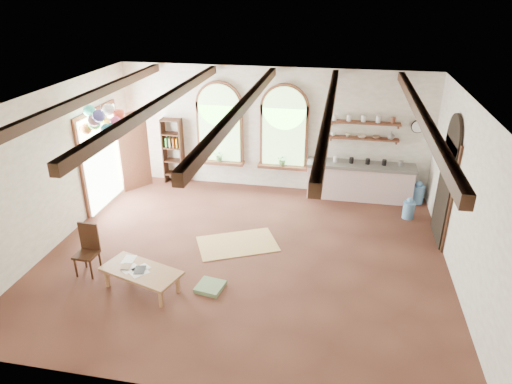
% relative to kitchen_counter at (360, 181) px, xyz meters
% --- Properties ---
extents(floor, '(8.00, 8.00, 0.00)m').
position_rel_kitchen_counter_xyz_m(floor, '(-2.30, -3.20, -0.48)').
color(floor, brown).
rests_on(floor, ground).
extents(ceiling_beams, '(6.20, 6.80, 0.18)m').
position_rel_kitchen_counter_xyz_m(ceiling_beams, '(-2.30, -3.20, 2.62)').
color(ceiling_beams, '#3C1F13').
rests_on(ceiling_beams, ceiling).
extents(window_left, '(1.30, 0.28, 2.20)m').
position_rel_kitchen_counter_xyz_m(window_left, '(-3.70, 0.23, 1.16)').
color(window_left, brown).
rests_on(window_left, floor).
extents(window_right, '(1.30, 0.28, 2.20)m').
position_rel_kitchen_counter_xyz_m(window_right, '(-2.00, 0.23, 1.16)').
color(window_right, brown).
rests_on(window_right, floor).
extents(left_doorway, '(0.10, 1.90, 2.50)m').
position_rel_kitchen_counter_xyz_m(left_doorway, '(-6.25, -1.40, 0.67)').
color(left_doorway, brown).
rests_on(left_doorway, floor).
extents(right_doorway, '(0.10, 1.30, 2.40)m').
position_rel_kitchen_counter_xyz_m(right_doorway, '(1.65, -1.70, 0.62)').
color(right_doorway, black).
rests_on(right_doorway, floor).
extents(kitchen_counter, '(2.68, 0.62, 0.94)m').
position_rel_kitchen_counter_xyz_m(kitchen_counter, '(0.00, 0.00, 0.00)').
color(kitchen_counter, beige).
rests_on(kitchen_counter, floor).
extents(wall_shelf_lower, '(1.70, 0.24, 0.04)m').
position_rel_kitchen_counter_xyz_m(wall_shelf_lower, '(0.00, 0.18, 1.07)').
color(wall_shelf_lower, brown).
rests_on(wall_shelf_lower, wall_back).
extents(wall_shelf_upper, '(1.70, 0.24, 0.04)m').
position_rel_kitchen_counter_xyz_m(wall_shelf_upper, '(0.00, 0.18, 1.47)').
color(wall_shelf_upper, brown).
rests_on(wall_shelf_upper, wall_back).
extents(wall_clock, '(0.32, 0.04, 0.32)m').
position_rel_kitchen_counter_xyz_m(wall_clock, '(1.25, 0.25, 1.42)').
color(wall_clock, black).
rests_on(wall_clock, wall_back).
extents(bookshelf, '(0.53, 0.32, 1.80)m').
position_rel_kitchen_counter_xyz_m(bookshelf, '(-5.00, 0.12, 0.42)').
color(bookshelf, '#3C1F13').
rests_on(bookshelf, floor).
extents(coffee_table, '(1.57, 1.06, 0.41)m').
position_rel_kitchen_counter_xyz_m(coffee_table, '(-3.89, -4.66, -0.11)').
color(coffee_table, '#A87C4D').
rests_on(coffee_table, floor).
extents(side_chair, '(0.41, 0.41, 0.99)m').
position_rel_kitchen_counter_xyz_m(side_chair, '(-5.10, -4.36, -0.19)').
color(side_chair, '#3C1F13').
rests_on(side_chair, floor).
extents(floor_mat, '(1.91, 1.61, 0.02)m').
position_rel_kitchen_counter_xyz_m(floor_mat, '(-2.55, -2.82, -0.47)').
color(floor_mat, tan).
rests_on(floor_mat, floor).
extents(floor_cushion, '(0.53, 0.53, 0.08)m').
position_rel_kitchen_counter_xyz_m(floor_cushion, '(-2.69, -4.43, -0.44)').
color(floor_cushion, '#6C895E').
rests_on(floor_cushion, floor).
extents(water_jug_a, '(0.31, 0.31, 0.60)m').
position_rel_kitchen_counter_xyz_m(water_jug_a, '(1.45, 0.00, -0.22)').
color(water_jug_a, '#619AD1').
rests_on(water_jug_a, floor).
extents(water_jug_b, '(0.27, 0.27, 0.53)m').
position_rel_kitchen_counter_xyz_m(water_jug_b, '(1.14, -0.90, -0.25)').
color(water_jug_b, '#619AD1').
rests_on(water_jug_b, floor).
extents(balloon_cluster, '(0.88, 0.92, 1.16)m').
position_rel_kitchen_counter_xyz_m(balloon_cluster, '(-5.71, -2.07, 1.86)').
color(balloon_cluster, white).
rests_on(balloon_cluster, floor).
extents(table_book, '(0.18, 0.24, 0.02)m').
position_rel_kitchen_counter_xyz_m(table_book, '(-4.25, -4.63, -0.05)').
color(table_book, olive).
rests_on(table_book, coffee_table).
extents(tablet, '(0.24, 0.30, 0.01)m').
position_rel_kitchen_counter_xyz_m(tablet, '(-3.90, -4.67, -0.06)').
color(tablet, black).
rests_on(tablet, coffee_table).
extents(potted_plant_left, '(0.27, 0.23, 0.30)m').
position_rel_kitchen_counter_xyz_m(potted_plant_left, '(-3.70, 0.12, 0.37)').
color(potted_plant_left, '#598C4C').
rests_on(potted_plant_left, window_left).
extents(potted_plant_right, '(0.27, 0.23, 0.30)m').
position_rel_kitchen_counter_xyz_m(potted_plant_right, '(-2.00, 0.12, 0.37)').
color(potted_plant_right, '#598C4C').
rests_on(potted_plant_right, window_right).
extents(shelf_cup_a, '(0.12, 0.10, 0.10)m').
position_rel_kitchen_counter_xyz_m(shelf_cup_a, '(-0.75, 0.18, 1.14)').
color(shelf_cup_a, white).
rests_on(shelf_cup_a, wall_shelf_lower).
extents(shelf_cup_b, '(0.10, 0.10, 0.09)m').
position_rel_kitchen_counter_xyz_m(shelf_cup_b, '(-0.40, 0.18, 1.14)').
color(shelf_cup_b, beige).
rests_on(shelf_cup_b, wall_shelf_lower).
extents(shelf_bowl_a, '(0.22, 0.22, 0.05)m').
position_rel_kitchen_counter_xyz_m(shelf_bowl_a, '(-0.05, 0.18, 1.12)').
color(shelf_bowl_a, beige).
rests_on(shelf_bowl_a, wall_shelf_lower).
extents(shelf_bowl_b, '(0.20, 0.20, 0.06)m').
position_rel_kitchen_counter_xyz_m(shelf_bowl_b, '(0.30, 0.18, 1.12)').
color(shelf_bowl_b, '#8C664C').
rests_on(shelf_bowl_b, wall_shelf_lower).
extents(shelf_vase, '(0.18, 0.18, 0.19)m').
position_rel_kitchen_counter_xyz_m(shelf_vase, '(0.65, 0.18, 1.19)').
color(shelf_vase, slate).
rests_on(shelf_vase, wall_shelf_lower).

